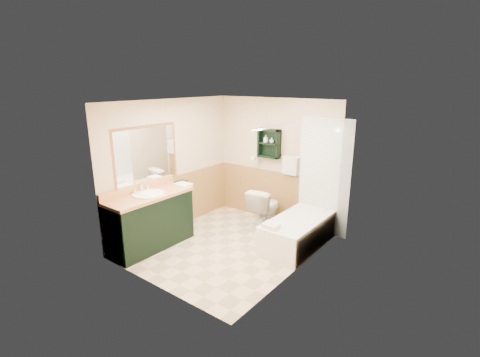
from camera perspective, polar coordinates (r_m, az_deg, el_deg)
name	(u,v)px	position (r m, az deg, el deg)	size (l,w,h in m)	color
floor	(227,246)	(6.00, -2.16, -10.99)	(3.00, 3.00, 0.00)	beige
back_wall	(276,161)	(6.77, 5.95, 2.88)	(2.60, 0.04, 2.40)	beige
left_wall	(170,166)	(6.46, -11.35, 2.03)	(0.04, 3.00, 2.40)	beige
right_wall	(300,194)	(4.86, 9.79, -2.45)	(0.04, 3.00, 2.40)	beige
ceiling	(225,100)	(5.36, -2.43, 12.75)	(2.60, 3.00, 0.04)	white
wainscot_left	(174,203)	(6.63, -10.83, -3.89)	(2.98, 2.98, 1.00)	tan
wainscot_back	(274,196)	(6.93, 5.64, -2.83)	(2.58, 2.58, 1.00)	tan
mirror_frame	(146,155)	(6.02, -15.10, 3.72)	(1.30, 1.30, 1.00)	#955930
mirror_glass	(147,155)	(6.02, -15.07, 3.71)	(1.20, 1.20, 0.90)	white
tile_right	(320,190)	(5.57, 12.97, -1.89)	(1.50, 1.50, 2.10)	white
tile_back	(324,178)	(6.31, 13.64, 0.14)	(0.95, 0.95, 2.10)	white
tile_accent	(323,136)	(5.38, 13.43, 6.79)	(1.50, 1.50, 0.10)	#134433
wall_shelf	(269,143)	(6.65, 4.78, 5.76)	(0.45, 0.15, 0.55)	black
hair_dryer	(257,159)	(6.91, 2.73, 3.21)	(0.10, 0.24, 0.18)	white
towel_bar	(291,156)	(6.50, 8.29, 3.62)	(0.40, 0.06, 0.40)	silver
curtain_rod	(280,126)	(5.71, 6.66, 8.61)	(0.03, 0.03, 1.60)	silver
shower_curtain	(284,174)	(6.02, 7.26, 0.71)	(1.05, 1.05, 1.70)	beige
vanity	(151,221)	(5.98, -14.46, -6.74)	(0.59, 1.46, 0.93)	black
bathtub	(298,232)	(6.02, 9.49, -8.59)	(0.72, 1.50, 0.48)	white
toilet	(265,208)	(6.56, 4.08, -4.88)	(0.44, 0.80, 0.78)	white
counter_towel	(183,185)	(6.16, -9.28, -1.00)	(0.27, 0.21, 0.04)	silver
vanity_book	(178,176)	(6.40, -10.21, 0.42)	(0.16, 0.02, 0.22)	black
tub_towel	(271,226)	(5.50, 5.14, -7.71)	(0.25, 0.21, 0.07)	silver
soap_bottle_a	(266,141)	(6.68, 4.26, 6.21)	(0.06, 0.14, 0.06)	white
soap_bottle_b	(272,141)	(6.61, 5.21, 6.17)	(0.08, 0.10, 0.08)	white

